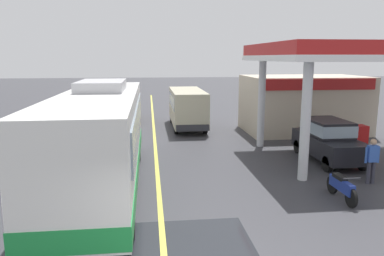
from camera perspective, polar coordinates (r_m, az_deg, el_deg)
ground at (r=25.63m, az=-5.92°, el=0.57°), size 120.00×120.00×0.00m
lane_divider_stripe at (r=20.73m, az=-5.72°, el=-1.86°), size 0.16×50.00×0.01m
wet_puddle_patch at (r=9.40m, az=-0.30°, el=-17.94°), size 3.12×3.16×0.01m
coach_bus_main at (r=13.21m, az=-13.79°, el=-1.77°), size 2.60×11.04×3.69m
gas_station_roadside at (r=21.90m, az=18.79°, el=5.25°), size 9.10×11.95×5.10m
car_at_pump at (r=17.45m, az=20.07°, el=-1.47°), size 1.70×4.20×1.82m
minibus_opposing_lane at (r=24.11m, az=-0.74°, el=3.52°), size 2.04×6.13×2.44m
motorcycle_parked_forecourt at (r=12.99m, az=21.88°, el=-8.30°), size 0.55×1.80×0.92m
pedestrian_near_pump at (r=14.91m, az=25.82°, el=-4.24°), size 0.55×0.22×1.66m
car_trailing_behind_bus at (r=27.58m, az=-10.35°, el=3.30°), size 1.70×4.20×1.82m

